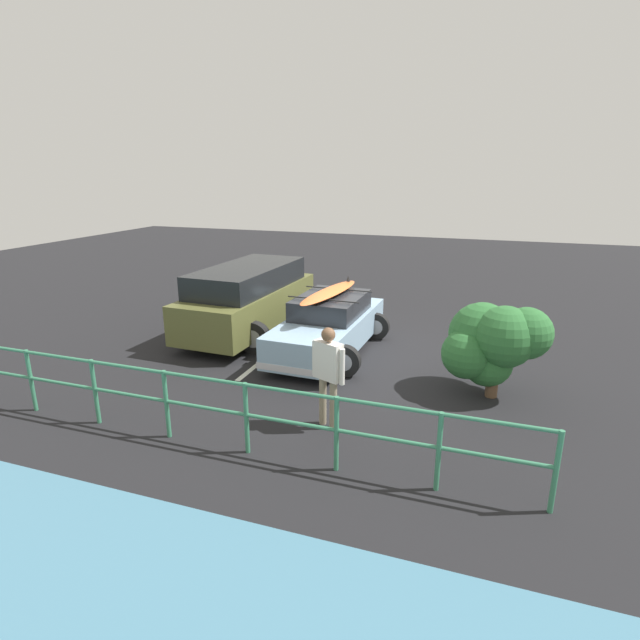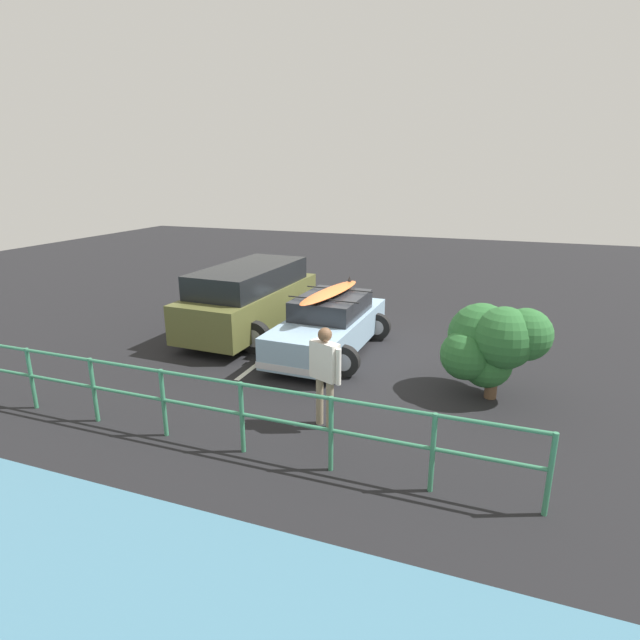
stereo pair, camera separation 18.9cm
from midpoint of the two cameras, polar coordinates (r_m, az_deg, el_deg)
name	(u,v)px [view 2 (the right image)]	position (r m, az deg, el deg)	size (l,w,h in m)	color
ground_plane	(347,351)	(11.99, 3.61, -3.51)	(44.00, 44.00, 0.02)	black
parking_stripe	(282,345)	(12.32, -3.95, -2.91)	(4.53, 0.12, 0.00)	silver
sedan_car	(329,325)	(11.72, 1.53, -0.59)	(2.40, 4.20, 1.61)	#8CADC6
suv_car	(250,298)	(13.22, -7.55, 2.53)	(2.69, 4.91, 1.78)	brown
person_bystander	(325,368)	(8.16, 1.22, -5.53)	(0.63, 0.37, 1.73)	gray
railing_fence	(201,400)	(7.95, -12.80, -8.89)	(9.96, 0.10, 1.15)	#387F5B
bush_near_left	(491,343)	(9.87, 19.53, -2.47)	(1.95, 1.51, 1.78)	brown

